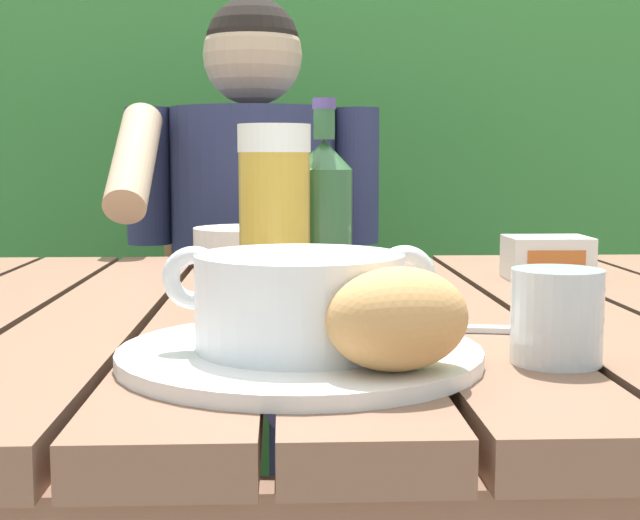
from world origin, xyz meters
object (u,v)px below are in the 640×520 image
at_px(soup_bowl, 300,298).
at_px(beer_glass, 275,217).
at_px(person_eating, 252,260).
at_px(serving_plate, 300,355).
at_px(butter_tub, 547,258).
at_px(table_knife, 439,327).
at_px(diner_bowl, 246,246).
at_px(beer_bottle, 324,218).
at_px(bread_roll, 398,319).
at_px(chair_near_diner, 257,361).
at_px(water_glass_small, 557,316).

bearing_deg(soup_bowl, beer_glass, 94.81).
bearing_deg(person_eating, serving_plate, -85.90).
bearing_deg(butter_tub, table_knife, -120.71).
bearing_deg(person_eating, diner_bowl, -89.52).
relative_size(person_eating, soup_bowl, 5.65).
height_order(person_eating, beer_bottle, person_eating).
distance_m(soup_bowl, beer_glass, 0.26).
bearing_deg(serving_plate, butter_tub, 54.11).
height_order(bread_roll, table_knife, bread_roll).
xyz_separation_m(chair_near_diner, butter_tub, (0.41, -0.73, 0.30)).
height_order(water_glass_small, diner_bowl, water_glass_small).
height_order(water_glass_small, table_knife, water_glass_small).
distance_m(soup_bowl, bread_roll, 0.10).
height_order(beer_glass, water_glass_small, beer_glass).
distance_m(beer_bottle, diner_bowl, 0.38).
relative_size(beer_glass, diner_bowl, 1.24).
xyz_separation_m(soup_bowl, table_knife, (0.13, 0.12, -0.05)).
bearing_deg(water_glass_small, serving_plate, 177.12).
distance_m(serving_plate, bread_roll, 0.11).
distance_m(person_eating, water_glass_small, 1.05).
distance_m(butter_tub, diner_bowl, 0.45).
relative_size(serving_plate, beer_glass, 1.47).
relative_size(table_knife, diner_bowl, 1.03).
relative_size(person_eating, butter_tub, 11.30).
relative_size(serving_plate, table_knife, 1.76).
distance_m(soup_bowl, water_glass_small, 0.20).
height_order(beer_bottle, table_knife, beer_bottle).
xyz_separation_m(water_glass_small, butter_tub, (0.14, 0.48, -0.01)).
xyz_separation_m(bread_roll, diner_bowl, (-0.14, 0.73, -0.02)).
relative_size(soup_bowl, beer_bottle, 0.95).
xyz_separation_m(person_eating, beer_glass, (0.05, -0.74, 0.13)).
height_order(butter_tub, diner_bowl, butter_tub).
bearing_deg(water_glass_small, soup_bowl, 177.12).
relative_size(water_glass_small, butter_tub, 0.70).
bearing_deg(table_knife, chair_near_diner, 100.64).
height_order(bread_roll, diner_bowl, bread_roll).
xyz_separation_m(bread_roll, beer_glass, (-0.09, 0.34, 0.05)).
bearing_deg(table_knife, soup_bowl, -137.47).
bearing_deg(diner_bowl, serving_plate, -83.99).
xyz_separation_m(person_eating, soup_bowl, (0.07, -1.00, 0.09)).
height_order(serving_plate, butter_tub, butter_tub).
height_order(serving_plate, beer_bottle, beer_bottle).
bearing_deg(bread_roll, diner_bowl, 100.54).
bearing_deg(water_glass_small, table_knife, 117.50).
relative_size(soup_bowl, beer_glass, 1.09).
bearing_deg(water_glass_small, beer_glass, 129.97).
height_order(soup_bowl, water_glass_small, soup_bowl).
height_order(person_eating, soup_bowl, person_eating).
bearing_deg(butter_tub, diner_bowl, 155.41).
distance_m(serving_plate, beer_bottle, 0.31).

